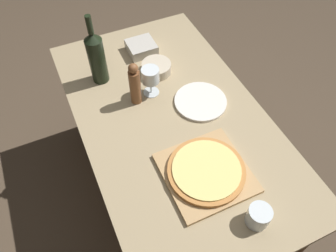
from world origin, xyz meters
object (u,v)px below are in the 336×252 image
object	(u,v)px
pepper_mill	(135,84)
wine_glass	(150,76)
pizza	(206,170)
wine_bottle	(96,57)
small_bowl	(156,68)

from	to	relation	value
pepper_mill	wine_glass	world-z (taller)	pepper_mill
pizza	wine_bottle	world-z (taller)	wine_bottle
wine_glass	pizza	bearing A→B (deg)	-87.34
wine_bottle	small_bowl	world-z (taller)	wine_bottle
pizza	pepper_mill	world-z (taller)	pepper_mill
wine_bottle	small_bowl	bearing A→B (deg)	-13.54
wine_bottle	pepper_mill	world-z (taller)	wine_bottle
pizza	small_bowl	distance (m)	0.64
wine_bottle	pepper_mill	size ratio (longest dim) A/B	1.60
pepper_mill	small_bowl	world-z (taller)	pepper_mill
wine_glass	small_bowl	bearing A→B (deg)	56.79
wine_bottle	small_bowl	distance (m)	0.31
wine_bottle	wine_glass	bearing A→B (deg)	-44.58
wine_bottle	wine_glass	distance (m)	0.28
wine_glass	small_bowl	size ratio (longest dim) A/B	1.00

